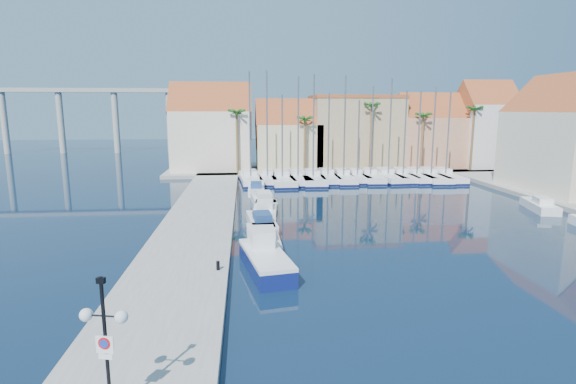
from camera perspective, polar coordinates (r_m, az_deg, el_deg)
name	(u,v)px	position (r m, az deg, el deg)	size (l,w,h in m)	color
ground	(332,281)	(26.68, 5.60, -11.16)	(260.00, 260.00, 0.00)	black
quay_west	(198,223)	(39.22, -11.34, -3.85)	(6.00, 77.00, 0.50)	gray
shore_north	(336,168)	(74.46, 6.11, 3.02)	(54.00, 16.00, 0.50)	gray
lamp_post	(104,326)	(15.03, -22.29, -15.42)	(1.49, 0.65, 4.48)	black
bollard	(218,266)	(27.03, -8.89, -9.21)	(0.21, 0.21, 0.53)	black
fishing_boat	(265,258)	(28.00, -2.93, -8.40)	(3.32, 6.84, 2.29)	navy
motorboat_west_0	(263,239)	(32.97, -3.19, -5.94)	(2.37, 7.08, 1.40)	white
motorboat_west_1	(261,222)	(37.84, -3.39, -3.78)	(2.54, 6.37, 1.40)	white
motorboat_west_2	(265,209)	(42.53, -2.91, -2.18)	(2.67, 6.75, 1.40)	white
motorboat_west_3	(263,199)	(47.23, -3.19, -0.91)	(2.64, 6.93, 1.40)	white
motorboat_west_4	(256,189)	(53.27, -4.04, 0.38)	(2.06, 5.84, 1.40)	white
motorboat_east_1	(540,205)	(50.72, 29.36, -1.47)	(3.19, 6.03, 1.40)	white
sailboat_0	(250,178)	(61.05, -4.80, 1.76)	(3.37, 10.22, 14.64)	white
sailboat_1	(267,178)	(61.22, -2.64, 1.85)	(2.39, 8.61, 14.84)	white
sailboat_2	(282,179)	(60.66, -0.79, 1.69)	(3.23, 11.31, 11.69)	white
sailboat_3	(297,178)	(61.33, 1.18, 1.82)	(3.40, 10.50, 14.03)	white
sailboat_4	(313,178)	(61.39, 3.13, 1.80)	(3.49, 11.29, 14.30)	white
sailboat_5	(327,177)	(62.43, 5.01, 1.92)	(2.73, 9.64, 11.96)	white
sailboat_6	(343,177)	(62.32, 6.98, 1.90)	(2.89, 9.62, 14.19)	white
sailboat_7	(356,177)	(63.04, 8.66, 1.93)	(2.70, 8.39, 11.02)	white
sailboat_8	(370,176)	(63.58, 10.32, 1.95)	(3.10, 9.84, 12.87)	white
sailboat_9	(387,176)	(64.38, 12.41, 1.99)	(3.19, 10.15, 13.87)	white
sailboat_10	(402,176)	(65.24, 14.26, 2.00)	(3.41, 10.19, 12.34)	white
sailboat_11	(415,176)	(65.58, 15.84, 1.97)	(2.79, 10.08, 12.32)	white
sailboat_12	(429,176)	(66.15, 17.51, 1.94)	(3.62, 11.41, 12.71)	white
sailboat_13	(444,176)	(66.83, 19.17, 1.93)	(3.29, 10.59, 12.14)	white
building_0	(212,131)	(71.58, -9.66, 7.68)	(12.30, 9.00, 13.50)	#ECE0C6
building_1	(288,138)	(71.80, 0.04, 6.85)	(10.30, 8.00, 11.00)	beige
building_2	(355,131)	(74.59, 8.48, 7.62)	(14.20, 10.20, 11.50)	tan
building_3	(428,134)	(77.44, 17.37, 7.06)	(10.30, 8.00, 12.00)	tan
building_4	(484,127)	(80.42, 23.66, 7.56)	(8.30, 8.00, 14.00)	silver
building_6	(568,138)	(60.89, 32.01, 5.79)	(9.00, 14.30, 13.50)	#ECE0C6
palm_0	(237,114)	(66.33, -6.53, 9.76)	(2.60, 2.60, 10.15)	brown
palm_1	(305,121)	(66.94, 2.18, 9.02)	(2.60, 2.60, 9.15)	brown
palm_2	(372,108)	(68.96, 10.60, 10.46)	(2.60, 2.60, 11.15)	brown
palm_3	(423,117)	(71.58, 16.80, 9.06)	(2.60, 2.60, 9.65)	brown
palm_4	(474,111)	(74.95, 22.59, 9.47)	(2.60, 2.60, 10.65)	brown
viaduct	(92,107)	(111.68, -23.67, 9.82)	(48.00, 2.20, 14.45)	#9E9E99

